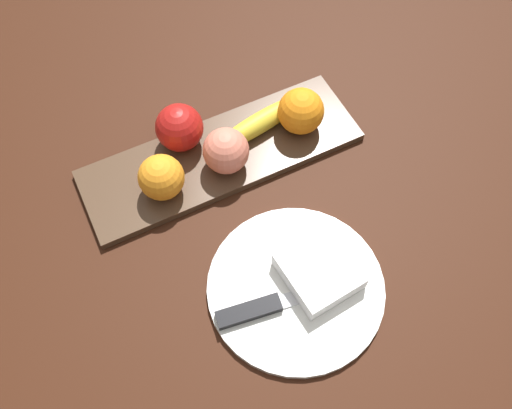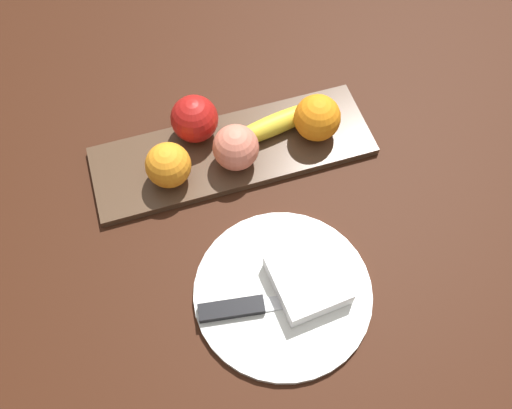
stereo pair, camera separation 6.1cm
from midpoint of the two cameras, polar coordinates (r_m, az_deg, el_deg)
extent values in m
plane|color=#35170B|center=(0.88, -2.88, 4.54)|extent=(2.40, 2.40, 0.00)
cube|color=#4B3524|center=(0.88, -5.66, 5.08)|extent=(0.45, 0.14, 0.01)
sphere|color=#AA1714|center=(0.86, -10.09, 7.85)|extent=(0.08, 0.08, 0.08)
ellipsoid|color=yellow|center=(0.88, -1.59, 8.47)|extent=(0.19, 0.07, 0.03)
sphere|color=orange|center=(0.82, -12.13, 2.84)|extent=(0.07, 0.07, 0.07)
sphere|color=orange|center=(0.87, 2.73, 9.66)|extent=(0.07, 0.07, 0.07)
sphere|color=#E07961|center=(0.83, -5.19, 5.33)|extent=(0.07, 0.07, 0.07)
cylinder|color=white|center=(0.77, 1.92, -8.87)|extent=(0.25, 0.25, 0.01)
cube|color=white|center=(0.76, 4.08, -7.34)|extent=(0.10, 0.11, 0.03)
cube|color=silver|center=(0.76, 1.31, -10.13)|extent=(0.15, 0.04, 0.00)
cube|color=black|center=(0.75, -3.14, -11.34)|extent=(0.09, 0.04, 0.01)
camera|label=1|loc=(0.03, -92.23, -3.95)|focal=37.99mm
camera|label=2|loc=(0.03, 87.77, 3.95)|focal=37.99mm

